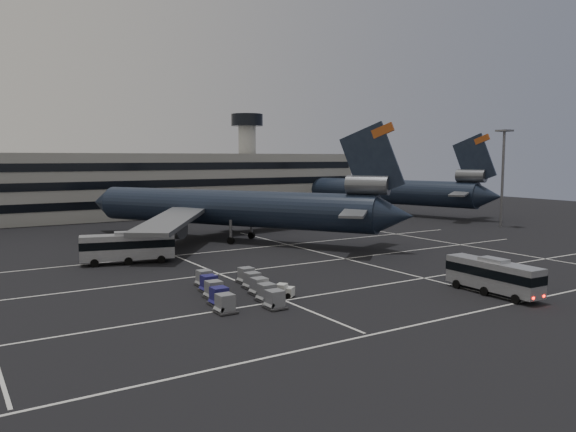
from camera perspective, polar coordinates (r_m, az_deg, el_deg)
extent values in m
plane|color=black|center=(63.67, -0.54, -5.94)|extent=(260.00, 260.00, 0.00)
cube|color=silver|center=(46.95, 13.94, -10.47)|extent=(90.00, 0.25, 0.01)
cube|color=silver|center=(55.62, 4.92, -7.72)|extent=(90.00, 0.25, 0.01)
cube|color=silver|center=(67.04, -2.34, -5.34)|extent=(90.00, 0.25, 0.01)
cube|color=silver|center=(79.30, -7.39, -3.61)|extent=(90.00, 0.25, 0.01)
cube|color=silver|center=(66.11, -7.75, -5.55)|extent=(0.25, 55.00, 0.01)
cube|color=silver|center=(75.20, 4.87, -4.11)|extent=(0.25, 55.00, 0.01)
cube|color=silver|center=(90.02, 16.13, -2.65)|extent=(0.25, 55.00, 0.01)
cube|color=gray|center=(129.39, -17.54, 2.99)|extent=(120.00, 18.00, 14.00)
cube|color=black|center=(120.89, -16.40, 1.16)|extent=(118.00, 0.20, 1.60)
cube|color=black|center=(120.64, -16.45, 3.06)|extent=(118.00, 0.20, 1.60)
cube|color=black|center=(120.52, -16.51, 4.81)|extent=(118.00, 0.20, 1.60)
cylinder|color=gray|center=(143.96, -4.15, 5.12)|extent=(4.40, 4.40, 22.00)
cylinder|color=black|center=(144.24, -4.19, 9.69)|extent=(8.00, 8.00, 3.00)
ellipsoid|color=#38332B|center=(233.21, -16.38, -0.81)|extent=(252.00, 180.00, 44.00)
ellipsoid|color=#38332B|center=(265.70, 0.42, 1.21)|extent=(168.00, 120.00, 24.00)
cylinder|color=slate|center=(113.44, 20.96, 3.49)|extent=(0.50, 0.50, 18.00)
cube|color=slate|center=(113.47, 21.13, 8.09)|extent=(2.40, 2.40, 0.35)
cylinder|color=black|center=(88.86, -5.89, 0.82)|extent=(30.27, 43.63, 5.60)
cone|color=black|center=(104.94, -18.18, 1.34)|extent=(7.14, 6.79, 5.60)
cone|color=black|center=(78.36, 10.86, 0.05)|extent=(6.93, 6.91, 5.04)
cube|color=black|center=(78.92, 8.50, 5.52)|extent=(5.46, 8.29, 10.97)
cube|color=#A84816|center=(78.57, 9.60, 8.56)|extent=(2.18, 3.03, 2.24)
cylinder|color=#595B60|center=(79.16, 8.12, 3.13)|extent=(5.48, 6.52, 2.70)
cube|color=slate|center=(75.60, 6.75, 0.36)|extent=(7.62, 7.52, 0.87)
cube|color=slate|center=(83.55, 8.63, 0.87)|extent=(8.15, 5.59, 0.87)
cube|color=slate|center=(79.82, -11.81, -0.44)|extent=(17.35, 21.05, 1.75)
cylinder|color=#595B60|center=(84.20, -12.17, -1.28)|extent=(5.21, 6.09, 2.70)
cube|color=slate|center=(100.70, -3.13, 0.99)|extent=(22.63, 9.28, 1.75)
cylinder|color=#595B60|center=(99.77, -5.47, -0.06)|extent=(5.21, 6.09, 2.70)
cylinder|color=slate|center=(98.05, -13.54, -0.60)|extent=(0.44, 0.44, 3.00)
cylinder|color=black|center=(98.25, -13.52, -1.55)|extent=(1.01, 1.20, 1.10)
cylinder|color=slate|center=(85.44, -5.85, -1.41)|extent=(0.44, 0.44, 3.00)
cylinder|color=black|center=(85.66, -5.83, -2.51)|extent=(1.01, 1.20, 1.10)
cylinder|color=slate|center=(90.91, -3.74, -0.95)|extent=(0.44, 0.44, 3.00)
cylinder|color=black|center=(91.12, -3.73, -1.98)|extent=(1.01, 1.20, 1.10)
cylinder|color=black|center=(133.55, 9.09, 2.50)|extent=(19.73, 47.47, 5.60)
cone|color=black|center=(148.82, 0.44, 2.93)|extent=(6.69, 5.97, 5.60)
cone|color=black|center=(121.94, 19.80, 1.89)|extent=(6.31, 6.28, 5.04)
cube|color=black|center=(122.95, 18.39, 5.43)|extent=(3.32, 9.19, 10.97)
cube|color=#A84816|center=(122.45, 19.11, 7.37)|extent=(1.49, 3.25, 2.24)
cylinder|color=#595B60|center=(123.20, 18.12, 3.90)|extent=(4.37, 6.53, 2.70)
cube|color=slate|center=(119.69, 17.08, 2.20)|extent=(8.11, 6.48, 0.87)
cube|color=slate|center=(127.43, 18.58, 2.37)|extent=(7.78, 3.90, 0.87)
cylinder|color=slate|center=(133.76, 9.07, 1.22)|extent=(0.44, 0.44, 3.00)
cylinder|color=black|center=(133.91, 9.06, 0.51)|extent=(0.81, 1.20, 1.10)
cube|color=gray|center=(57.70, 20.12, -5.68)|extent=(2.63, 10.06, 2.72)
cube|color=black|center=(57.64, 20.13, -5.36)|extent=(2.69, 10.12, 0.86)
cube|color=gray|center=(57.42, 20.17, -4.19)|extent=(1.55, 2.77, 0.32)
cylinder|color=black|center=(55.02, 22.12, -7.84)|extent=(0.32, 0.88, 0.87)
cylinder|color=black|center=(56.79, 23.53, -7.47)|extent=(0.32, 0.88, 0.87)
cylinder|color=black|center=(57.15, 19.33, -7.23)|extent=(0.32, 0.88, 0.87)
cylinder|color=black|center=(58.86, 20.78, -6.90)|extent=(0.32, 0.88, 0.87)
cylinder|color=black|center=(59.41, 16.76, -6.64)|extent=(0.32, 0.88, 0.87)
cylinder|color=black|center=(61.06, 18.23, -6.35)|extent=(0.32, 0.88, 0.87)
cube|color=#FF0C05|center=(54.37, 23.67, -7.65)|extent=(0.23, 0.08, 0.20)
cube|color=#FF0C05|center=(55.53, 24.57, -7.41)|extent=(0.23, 0.08, 0.20)
cube|color=gray|center=(72.54, -15.98, -3.02)|extent=(11.55, 5.14, 3.07)
cube|color=black|center=(72.49, -15.99, -2.73)|extent=(11.62, 5.21, 0.97)
cube|color=gray|center=(72.30, -16.02, -1.67)|extent=(3.37, 2.32, 0.36)
cylinder|color=black|center=(71.82, -12.75, -4.32)|extent=(1.03, 0.55, 0.98)
cylinder|color=black|center=(74.33, -12.95, -3.98)|extent=(1.03, 0.55, 0.98)
cylinder|color=black|center=(71.55, -15.90, -4.44)|extent=(1.03, 0.55, 0.98)
cylinder|color=black|center=(74.06, -15.99, -4.10)|extent=(1.03, 0.55, 0.98)
cylinder|color=black|center=(71.49, -19.07, -4.55)|extent=(1.03, 0.55, 0.98)
cylinder|color=black|center=(74.01, -19.05, -4.20)|extent=(1.03, 0.55, 0.98)
cube|color=silver|center=(53.57, -0.58, -7.65)|extent=(2.24, 2.38, 0.87)
cube|color=silver|center=(53.28, -0.08, -7.09)|extent=(1.37, 1.35, 0.48)
cylinder|color=black|center=(52.90, 0.03, -8.12)|extent=(0.51, 0.55, 0.54)
cylinder|color=black|center=(53.88, 0.40, -7.86)|extent=(0.51, 0.55, 0.54)
cylinder|color=black|center=(53.40, -1.56, -7.99)|extent=(0.51, 0.55, 0.54)
cylinder|color=black|center=(54.37, -1.16, -7.73)|extent=(0.51, 0.55, 0.54)
cube|color=#2D2D30|center=(48.62, -6.40, -9.59)|extent=(2.10, 2.29, 0.16)
cylinder|color=black|center=(48.64, -6.40, -9.65)|extent=(0.09, 0.18, 0.18)
cube|color=gray|center=(48.42, -6.41, -8.70)|extent=(1.66, 1.66, 1.41)
cube|color=#2D2D30|center=(49.65, -1.34, -9.22)|extent=(2.10, 2.29, 0.16)
cylinder|color=black|center=(49.66, -1.34, -9.28)|extent=(0.09, 0.18, 0.18)
cube|color=gray|center=(49.45, -1.34, -8.35)|extent=(1.66, 1.66, 1.41)
cube|color=#2D2D30|center=(51.13, -7.00, -8.82)|extent=(2.10, 2.29, 0.16)
cylinder|color=black|center=(51.14, -7.00, -8.87)|extent=(0.09, 0.18, 0.18)
cube|color=navy|center=(50.93, -7.01, -7.96)|extent=(1.66, 1.66, 1.41)
cube|color=#2D2D30|center=(52.10, -2.18, -8.49)|extent=(2.10, 2.29, 0.16)
cylinder|color=black|center=(52.12, -2.18, -8.55)|extent=(0.09, 0.18, 0.18)
cube|color=gray|center=(51.91, -2.18, -7.65)|extent=(1.66, 1.66, 1.41)
cube|color=#2D2D30|center=(53.65, -7.54, -8.12)|extent=(2.10, 2.29, 0.16)
cylinder|color=black|center=(53.66, -7.54, -8.17)|extent=(0.09, 0.18, 0.18)
cube|color=gray|center=(53.46, -7.55, -7.30)|extent=(1.66, 1.66, 1.41)
cube|color=#2D2D30|center=(54.58, -2.94, -7.83)|extent=(2.10, 2.29, 0.16)
cylinder|color=black|center=(54.59, -2.94, -7.88)|extent=(0.09, 0.18, 0.18)
cube|color=gray|center=(54.39, -2.94, -7.02)|extent=(1.66, 1.66, 1.41)
cube|color=#2D2D30|center=(56.18, -8.03, -7.48)|extent=(2.10, 2.29, 0.16)
cylinder|color=black|center=(56.19, -8.03, -7.53)|extent=(0.09, 0.18, 0.18)
cube|color=navy|center=(56.00, -8.04, -6.70)|extent=(1.66, 1.66, 1.41)
cube|color=#2D2D30|center=(57.07, -3.63, -7.22)|extent=(2.10, 2.29, 0.16)
cylinder|color=black|center=(57.08, -3.63, -7.27)|extent=(0.09, 0.18, 0.18)
cube|color=gray|center=(56.89, -3.63, -6.45)|extent=(1.66, 1.66, 1.41)
cube|color=#2D2D30|center=(58.72, -8.47, -6.89)|extent=(2.10, 2.29, 0.16)
cylinder|color=black|center=(58.73, -8.47, -6.94)|extent=(0.09, 0.18, 0.18)
cube|color=gray|center=(58.55, -8.49, -6.14)|extent=(1.66, 1.66, 1.41)
cube|color=#2D2D30|center=(59.57, -4.26, -6.66)|extent=(2.10, 2.29, 0.16)
cylinder|color=black|center=(59.58, -4.26, -6.71)|extent=(0.09, 0.18, 0.18)
cube|color=gray|center=(59.40, -4.27, -5.92)|extent=(1.66, 1.66, 1.41)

